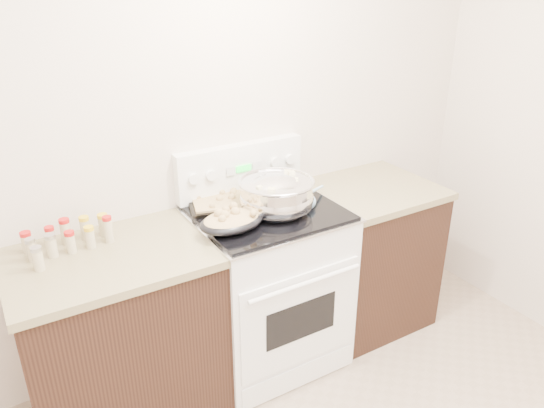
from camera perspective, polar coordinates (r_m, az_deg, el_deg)
room_shell at (r=1.27m, az=18.74°, el=3.68°), size 4.10×3.60×2.75m
counter_left at (r=2.78m, az=-15.94°, el=-13.43°), size 0.93×0.67×0.92m
counter_right at (r=3.40m, az=10.12°, el=-5.30°), size 0.73×0.67×0.92m
kitchen_range at (r=3.01m, az=-0.54°, el=-8.52°), size 0.78×0.73×1.22m
mixing_bowl at (r=2.73m, az=0.48°, el=0.88°), size 0.45×0.45×0.23m
roasting_pan at (r=2.58m, az=-4.40°, el=-1.75°), size 0.35×0.26×0.11m
baking_sheet at (r=2.87m, az=-4.52°, el=0.42°), size 0.51×0.43×0.06m
wooden_spoon at (r=2.76m, az=0.79°, el=-0.68°), size 0.17×0.24×0.04m
blue_ladle at (r=2.83m, az=4.03°, el=0.39°), size 0.24×0.19×0.10m
spice_jars at (r=2.61m, az=-21.19°, el=-3.42°), size 0.39×0.24×0.13m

